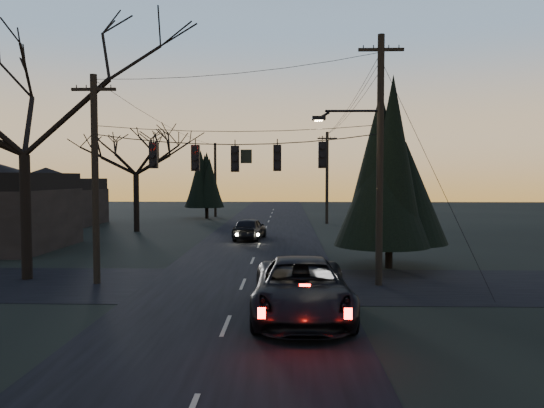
{
  "coord_description": "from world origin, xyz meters",
  "views": [
    {
      "loc": [
        1.79,
        -11.3,
        4.4
      ],
      "look_at": [
        1.21,
        9.18,
        3.33
      ],
      "focal_mm": 35.0,
      "sensor_mm": 36.0,
      "label": 1
    }
  ],
  "objects_px": {
    "utility_pole_far_l": "(215,217)",
    "bare_tree_left": "(23,104)",
    "utility_pole_far_r": "(327,224)",
    "utility_pole_left": "(97,284)",
    "suv_near": "(301,289)",
    "sedan_oncoming_a": "(250,229)",
    "utility_pole_right": "(379,285)",
    "evergreen_right": "(390,171)"
  },
  "relations": [
    {
      "from": "utility_pole_right",
      "to": "sedan_oncoming_a",
      "type": "bearing_deg",
      "value": 112.5
    },
    {
      "from": "utility_pole_far_l",
      "to": "utility_pole_left",
      "type": "bearing_deg",
      "value": -90.0
    },
    {
      "from": "utility_pole_right",
      "to": "utility_pole_far_l",
      "type": "distance_m",
      "value": 37.79
    },
    {
      "from": "bare_tree_left",
      "to": "suv_near",
      "type": "xyz_separation_m",
      "value": [
        11.56,
        -5.8,
        -6.53
      ]
    },
    {
      "from": "utility_pole_left",
      "to": "suv_near",
      "type": "relative_size",
      "value": 1.32
    },
    {
      "from": "utility_pole_far_r",
      "to": "utility_pole_far_l",
      "type": "relative_size",
      "value": 1.06
    },
    {
      "from": "utility_pole_far_r",
      "to": "bare_tree_left",
      "type": "xyz_separation_m",
      "value": [
        -14.82,
        -27.16,
        7.42
      ]
    },
    {
      "from": "bare_tree_left",
      "to": "sedan_oncoming_a",
      "type": "height_order",
      "value": "bare_tree_left"
    },
    {
      "from": "utility_pole_left",
      "to": "bare_tree_left",
      "type": "height_order",
      "value": "bare_tree_left"
    },
    {
      "from": "utility_pole_right",
      "to": "evergreen_right",
      "type": "relative_size",
      "value": 1.23
    },
    {
      "from": "utility_pole_left",
      "to": "utility_pole_far_l",
      "type": "relative_size",
      "value": 1.06
    },
    {
      "from": "utility_pole_left",
      "to": "suv_near",
      "type": "bearing_deg",
      "value": -31.01
    },
    {
      "from": "utility_pole_left",
      "to": "evergreen_right",
      "type": "relative_size",
      "value": 1.04
    },
    {
      "from": "utility_pole_far_l",
      "to": "sedan_oncoming_a",
      "type": "distance_m",
      "value": 21.45
    },
    {
      "from": "utility_pole_far_r",
      "to": "bare_tree_left",
      "type": "relative_size",
      "value": 0.8
    },
    {
      "from": "utility_pole_right",
      "to": "sedan_oncoming_a",
      "type": "xyz_separation_m",
      "value": [
        -6.3,
        15.21,
        0.76
      ]
    },
    {
      "from": "sedan_oncoming_a",
      "to": "suv_near",
      "type": "bearing_deg",
      "value": 106.13
    },
    {
      "from": "utility_pole_left",
      "to": "utility_pole_far_r",
      "type": "distance_m",
      "value": 30.27
    },
    {
      "from": "utility_pole_far_l",
      "to": "bare_tree_left",
      "type": "bearing_deg",
      "value": -95.39
    },
    {
      "from": "utility_pole_far_r",
      "to": "sedan_oncoming_a",
      "type": "distance_m",
      "value": 14.28
    },
    {
      "from": "bare_tree_left",
      "to": "utility_pole_far_r",
      "type": "bearing_deg",
      "value": 61.38
    },
    {
      "from": "evergreen_right",
      "to": "utility_pole_far_l",
      "type": "bearing_deg",
      "value": 111.66
    },
    {
      "from": "bare_tree_left",
      "to": "suv_near",
      "type": "relative_size",
      "value": 1.65
    },
    {
      "from": "sedan_oncoming_a",
      "to": "utility_pole_right",
      "type": "bearing_deg",
      "value": 120.04
    },
    {
      "from": "utility_pole_right",
      "to": "utility_pole_far_r",
      "type": "height_order",
      "value": "utility_pole_right"
    },
    {
      "from": "sedan_oncoming_a",
      "to": "bare_tree_left",
      "type": "bearing_deg",
      "value": 66.87
    },
    {
      "from": "utility_pole_far_l",
      "to": "evergreen_right",
      "type": "height_order",
      "value": "evergreen_right"
    },
    {
      "from": "utility_pole_far_l",
      "to": "suv_near",
      "type": "relative_size",
      "value": 1.24
    },
    {
      "from": "utility_pole_right",
      "to": "evergreen_right",
      "type": "distance_m",
      "value": 6.3
    },
    {
      "from": "utility_pole_left",
      "to": "sedan_oncoming_a",
      "type": "distance_m",
      "value": 16.09
    },
    {
      "from": "utility_pole_far_l",
      "to": "sedan_oncoming_a",
      "type": "relative_size",
      "value": 1.78
    },
    {
      "from": "bare_tree_left",
      "to": "suv_near",
      "type": "distance_m",
      "value": 14.49
    },
    {
      "from": "utility_pole_left",
      "to": "sedan_oncoming_a",
      "type": "height_order",
      "value": "utility_pole_left"
    },
    {
      "from": "suv_near",
      "to": "sedan_oncoming_a",
      "type": "xyz_separation_m",
      "value": [
        -3.05,
        20.16,
        -0.13
      ]
    },
    {
      "from": "bare_tree_left",
      "to": "evergreen_right",
      "type": "relative_size",
      "value": 1.3
    },
    {
      "from": "utility_pole_far_l",
      "to": "suv_near",
      "type": "height_order",
      "value": "utility_pole_far_l"
    },
    {
      "from": "utility_pole_left",
      "to": "suv_near",
      "type": "height_order",
      "value": "utility_pole_left"
    },
    {
      "from": "utility_pole_right",
      "to": "suv_near",
      "type": "height_order",
      "value": "utility_pole_right"
    },
    {
      "from": "utility_pole_left",
      "to": "suv_near",
      "type": "distance_m",
      "value": 9.66
    },
    {
      "from": "utility_pole_far_r",
      "to": "bare_tree_left",
      "type": "distance_m",
      "value": 31.82
    },
    {
      "from": "utility_pole_right",
      "to": "utility_pole_far_l",
      "type": "xyz_separation_m",
      "value": [
        -11.5,
        36.0,
        0.0
      ]
    },
    {
      "from": "utility_pole_left",
      "to": "sedan_oncoming_a",
      "type": "relative_size",
      "value": 1.9
    }
  ]
}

